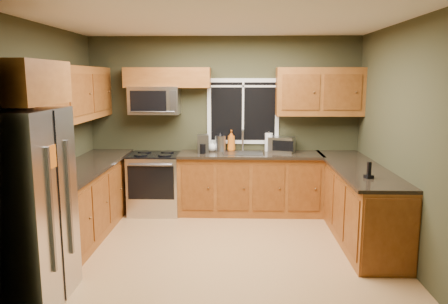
# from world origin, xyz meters

# --- Properties ---
(floor) EXTENTS (4.20, 4.20, 0.00)m
(floor) POSITION_xyz_m (0.00, 0.00, 0.00)
(floor) COLOR #B4834F
(floor) RESTS_ON ground
(ceiling) EXTENTS (4.20, 4.20, 0.00)m
(ceiling) POSITION_xyz_m (0.00, 0.00, 2.70)
(ceiling) COLOR white
(ceiling) RESTS_ON back_wall
(back_wall) EXTENTS (4.20, 0.00, 4.20)m
(back_wall) POSITION_xyz_m (0.00, 1.80, 1.35)
(back_wall) COLOR #343520
(back_wall) RESTS_ON ground
(front_wall) EXTENTS (4.20, 0.00, 4.20)m
(front_wall) POSITION_xyz_m (0.00, -1.80, 1.35)
(front_wall) COLOR #343520
(front_wall) RESTS_ON ground
(left_wall) EXTENTS (0.00, 3.60, 3.60)m
(left_wall) POSITION_xyz_m (-2.10, 0.00, 1.35)
(left_wall) COLOR #343520
(left_wall) RESTS_ON ground
(right_wall) EXTENTS (0.00, 3.60, 3.60)m
(right_wall) POSITION_xyz_m (2.10, 0.00, 1.35)
(right_wall) COLOR #343520
(right_wall) RESTS_ON ground
(window) EXTENTS (1.12, 0.03, 1.02)m
(window) POSITION_xyz_m (0.30, 1.78, 1.55)
(window) COLOR white
(window) RESTS_ON back_wall
(base_cabinets_left) EXTENTS (0.60, 2.65, 0.90)m
(base_cabinets_left) POSITION_xyz_m (-1.80, 0.48, 0.45)
(base_cabinets_left) COLOR brown
(base_cabinets_left) RESTS_ON ground
(countertop_left) EXTENTS (0.65, 2.65, 0.04)m
(countertop_left) POSITION_xyz_m (-1.78, 0.48, 0.92)
(countertop_left) COLOR black
(countertop_left) RESTS_ON base_cabinets_left
(base_cabinets_back) EXTENTS (2.17, 0.60, 0.90)m
(base_cabinets_back) POSITION_xyz_m (0.42, 1.50, 0.45)
(base_cabinets_back) COLOR brown
(base_cabinets_back) RESTS_ON ground
(countertop_back) EXTENTS (2.17, 0.65, 0.04)m
(countertop_back) POSITION_xyz_m (0.42, 1.48, 0.92)
(countertop_back) COLOR black
(countertop_back) RESTS_ON base_cabinets_back
(base_cabinets_peninsula) EXTENTS (0.60, 2.52, 0.90)m
(base_cabinets_peninsula) POSITION_xyz_m (1.80, 0.54, 0.45)
(base_cabinets_peninsula) COLOR brown
(base_cabinets_peninsula) RESTS_ON ground
(countertop_peninsula) EXTENTS (0.65, 2.50, 0.04)m
(countertop_peninsula) POSITION_xyz_m (1.78, 0.55, 0.92)
(countertop_peninsula) COLOR black
(countertop_peninsula) RESTS_ON base_cabinets_peninsula
(upper_cabinets_left) EXTENTS (0.33, 2.65, 0.72)m
(upper_cabinets_left) POSITION_xyz_m (-1.94, 0.48, 1.86)
(upper_cabinets_left) COLOR brown
(upper_cabinets_left) RESTS_ON left_wall
(upper_cabinets_back_left) EXTENTS (1.30, 0.33, 0.30)m
(upper_cabinets_back_left) POSITION_xyz_m (-0.85, 1.64, 2.07)
(upper_cabinets_back_left) COLOR brown
(upper_cabinets_back_left) RESTS_ON back_wall
(upper_cabinets_back_right) EXTENTS (1.30, 0.33, 0.72)m
(upper_cabinets_back_right) POSITION_xyz_m (1.45, 1.64, 1.86)
(upper_cabinets_back_right) COLOR brown
(upper_cabinets_back_right) RESTS_ON back_wall
(upper_cabinet_over_fridge) EXTENTS (0.72, 0.90, 0.38)m
(upper_cabinet_over_fridge) POSITION_xyz_m (-1.74, -1.30, 2.03)
(upper_cabinet_over_fridge) COLOR brown
(upper_cabinet_over_fridge) RESTS_ON left_wall
(refrigerator) EXTENTS (0.74, 0.90, 1.80)m
(refrigerator) POSITION_xyz_m (-1.74, -1.30, 0.90)
(refrigerator) COLOR #B7B7BC
(refrigerator) RESTS_ON ground
(range) EXTENTS (0.76, 0.69, 0.94)m
(range) POSITION_xyz_m (-1.05, 1.47, 0.47)
(range) COLOR #B7B7BC
(range) RESTS_ON ground
(microwave) EXTENTS (0.76, 0.41, 0.42)m
(microwave) POSITION_xyz_m (-1.05, 1.61, 1.73)
(microwave) COLOR #B7B7BC
(microwave) RESTS_ON back_wall
(sink) EXTENTS (0.60, 0.42, 0.36)m
(sink) POSITION_xyz_m (0.30, 1.49, 0.95)
(sink) COLOR slate
(sink) RESTS_ON countertop_back
(toaster_oven) EXTENTS (0.44, 0.39, 0.23)m
(toaster_oven) POSITION_xyz_m (0.90, 1.62, 1.06)
(toaster_oven) COLOR #B7B7BC
(toaster_oven) RESTS_ON countertop_back
(coffee_maker) EXTENTS (0.19, 0.24, 0.28)m
(coffee_maker) POSITION_xyz_m (-0.31, 1.50, 1.07)
(coffee_maker) COLOR slate
(coffee_maker) RESTS_ON countertop_back
(kettle) EXTENTS (0.17, 0.17, 0.29)m
(kettle) POSITION_xyz_m (-0.05, 1.65, 1.08)
(kettle) COLOR #B7B7BC
(kettle) RESTS_ON countertop_back
(paper_towel_roll) EXTENTS (0.14, 0.14, 0.31)m
(paper_towel_roll) POSITION_xyz_m (0.70, 1.68, 1.08)
(paper_towel_roll) COLOR white
(paper_towel_roll) RESTS_ON countertop_back
(soap_bottle_a) EXTENTS (0.15, 0.15, 0.33)m
(soap_bottle_a) POSITION_xyz_m (0.12, 1.69, 1.10)
(soap_bottle_a) COLOR #CA5E13
(soap_bottle_a) RESTS_ON countertop_back
(soap_bottle_c) EXTENTS (0.16, 0.16, 0.18)m
(soap_bottle_c) POSITION_xyz_m (-0.18, 1.65, 1.03)
(soap_bottle_c) COLOR white
(soap_bottle_c) RESTS_ON countertop_back
(cordless_phone) EXTENTS (0.11, 0.11, 0.19)m
(cordless_phone) POSITION_xyz_m (1.72, -0.14, 1.00)
(cordless_phone) COLOR black
(cordless_phone) RESTS_ON countertop_peninsula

